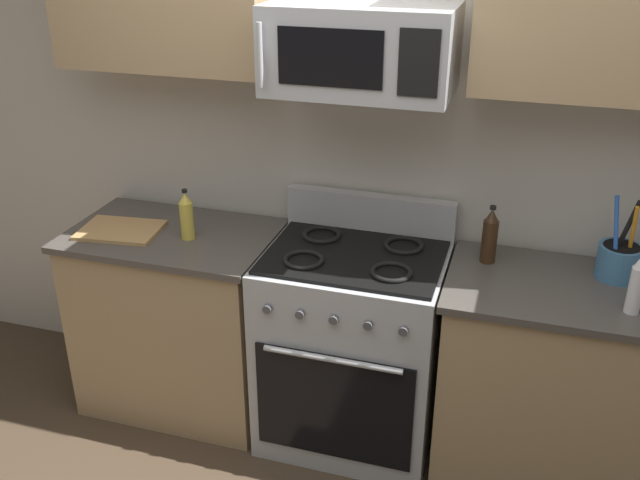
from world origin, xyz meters
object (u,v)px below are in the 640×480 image
cutting_board (120,230)px  bottle_oil (187,216)px  bottle_soy (490,236)px  microwave (361,49)px  bottle_vinegar (637,285)px  utensil_crock (619,260)px  range_oven (353,345)px

cutting_board → bottle_oil: bearing=5.0°
bottle_soy → microwave: bearing=-169.3°
microwave → bottle_vinegar: (1.07, -0.16, -0.74)m
bottle_vinegar → utensil_crock: bearing=97.3°
range_oven → bottle_soy: size_ratio=4.42×
bottle_soy → bottle_vinegar: bearing=-25.9°
range_oven → utensil_crock: (1.03, 0.14, 0.51)m
bottle_soy → bottle_vinegar: bottle_soy is taller
range_oven → bottle_vinegar: (1.07, -0.13, 0.55)m
bottle_soy → utensil_crock: bearing=1.1°
cutting_board → bottle_vinegar: bearing=-1.9°
utensil_crock → bottle_vinegar: bearing=-82.7°
bottle_oil → range_oven: bearing=2.5°
bottle_vinegar → bottle_soy: bearing=154.1°
cutting_board → bottle_oil: (0.32, 0.03, 0.10)m
cutting_board → bottle_soy: size_ratio=1.42×
cutting_board → bottle_oil: bottle_oil is taller
utensil_crock → bottle_vinegar: (0.03, -0.27, 0.04)m
bottle_oil → microwave: bearing=4.5°
cutting_board → bottle_vinegar: 2.14m
microwave → cutting_board: bearing=-175.4°
microwave → bottle_soy: bearing=10.7°
microwave → utensil_crock: microwave is taller
microwave → utensil_crock: 1.30m
microwave → bottle_soy: (0.53, 0.10, -0.74)m
utensil_crock → bottle_soy: bearing=-178.9°
bottle_soy → bottle_oil: bearing=-172.9°
utensil_crock → bottle_oil: utensil_crock is taller
microwave → cutting_board: microwave is taller
microwave → bottle_soy: size_ratio=2.81×
bottle_soy → bottle_oil: 1.29m
range_oven → microwave: bearing=90.1°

